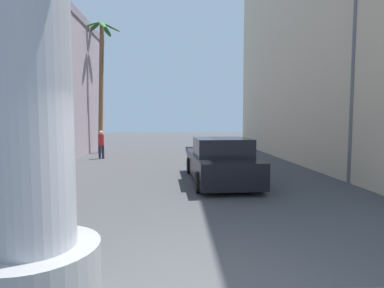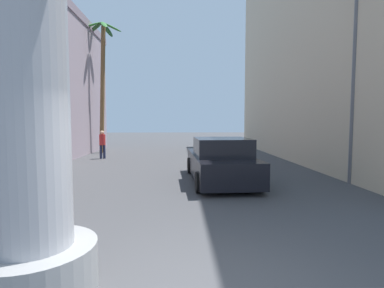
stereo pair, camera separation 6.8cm
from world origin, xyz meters
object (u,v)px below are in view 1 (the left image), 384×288
Objects in this scene: street_lamp at (343,59)px; pedestrian_far_left at (101,142)px; palm_tree_far_left at (101,71)px; car_lead at (220,162)px.

street_lamp is 4.34× the size of pedestrian_far_left.
palm_tree_far_left reaches higher than street_lamp.
car_lead is at bearing -56.55° from palm_tree_far_left.
street_lamp is 0.80× the size of palm_tree_far_left.
street_lamp is 12.70m from pedestrian_far_left.
pedestrian_far_left is (-5.86, 6.72, 0.23)m from car_lead.
palm_tree_far_left is (-10.64, 10.50, 1.24)m from street_lamp.
car_lead is at bearing -48.90° from pedestrian_far_left.
palm_tree_far_left is at bearing 102.69° from pedestrian_far_left.
car_lead is 8.91m from pedestrian_far_left.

